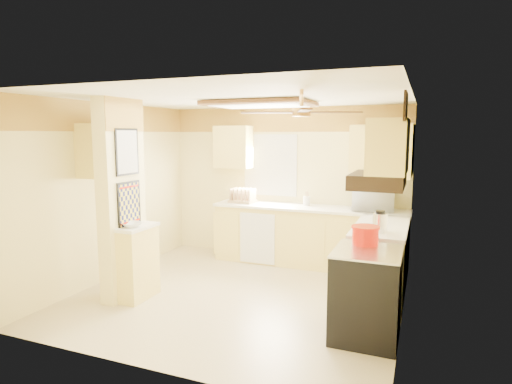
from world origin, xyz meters
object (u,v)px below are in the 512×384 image
at_px(bowl, 131,225).
at_px(kettle, 380,222).
at_px(dutch_oven, 365,235).
at_px(stove, 366,293).
at_px(microwave, 373,200).

bearing_deg(bowl, kettle, 16.28).
bearing_deg(dutch_oven, kettle, 79.81).
relative_size(dutch_oven, kettle, 1.15).
bearing_deg(stove, kettle, 87.14).
bearing_deg(bowl, microwave, 40.67).
xyz_separation_m(stove, kettle, (0.04, 0.74, 0.60)).
height_order(bowl, kettle, kettle).
height_order(stove, microwave, microwave).
bearing_deg(microwave, stove, 88.03).
distance_m(bowl, dutch_oven, 2.77).
xyz_separation_m(dutch_oven, kettle, (0.09, 0.53, 0.04)).
distance_m(stove, dutch_oven, 0.60).
height_order(stove, dutch_oven, dutch_oven).
height_order(microwave, bowl, microwave).
bearing_deg(microwave, dutch_oven, 86.93).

